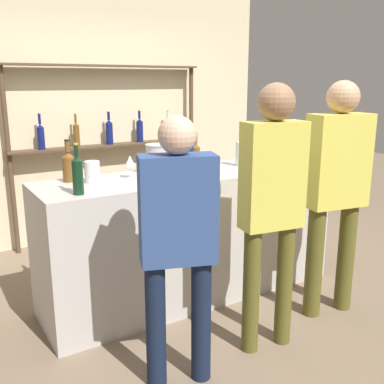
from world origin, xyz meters
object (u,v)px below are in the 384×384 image
object	(u,v)px
counter_bottle_0	(196,155)
customer_left	(178,234)
counter_bottle_5	(78,174)
counter_bottle_2	(188,159)
customer_center	(272,196)
counter_bottle_1	(182,155)
wine_glass	(130,162)
counter_bottle_3	(240,151)
cork_jar	(92,172)
counter_bottle_4	(68,166)
customer_right	(336,182)
ice_bucket	(159,159)

from	to	relation	value
counter_bottle_0	customer_left	xyz separation A→B (m)	(-0.79, -1.06, -0.23)
customer_left	counter_bottle_5	bearing A→B (deg)	43.27
counter_bottle_2	customer_center	bearing A→B (deg)	-80.70
counter_bottle_1	wine_glass	bearing A→B (deg)	-178.60
counter_bottle_0	counter_bottle_3	bearing A→B (deg)	-12.25
counter_bottle_3	customer_center	size ratio (longest dim) A/B	0.19
counter_bottle_1	wine_glass	world-z (taller)	counter_bottle_1
wine_glass	counter_bottle_1	bearing A→B (deg)	1.40
wine_glass	cork_jar	world-z (taller)	wine_glass
counter_bottle_0	wine_glass	xyz separation A→B (m)	(-0.62, -0.05, 0.01)
counter_bottle_0	counter_bottle_4	xyz separation A→B (m)	(-1.05, 0.08, 0.00)
customer_center	customer_right	xyz separation A→B (m)	(0.73, 0.11, -0.01)
counter_bottle_0	customer_left	size ratio (longest dim) A/B	0.20
counter_bottle_4	ice_bucket	bearing A→B (deg)	-7.93
counter_bottle_1	cork_jar	distance (m)	0.76
counter_bottle_3	customer_left	bearing A→B (deg)	-140.51
ice_bucket	cork_jar	xyz separation A→B (m)	(-0.55, -0.02, -0.04)
cork_jar	customer_center	xyz separation A→B (m)	(0.82, -1.01, -0.07)
counter_bottle_0	counter_bottle_2	world-z (taller)	counter_bottle_2
counter_bottle_5	customer_right	xyz separation A→B (m)	(1.74, -0.61, -0.14)
counter_bottle_0	counter_bottle_3	distance (m)	0.41
customer_center	counter_bottle_0	bearing A→B (deg)	4.45
counter_bottle_2	counter_bottle_3	distance (m)	0.65
cork_jar	customer_center	world-z (taller)	customer_center
counter_bottle_2	counter_bottle_3	world-z (taller)	counter_bottle_2
counter_bottle_2	counter_bottle_5	size ratio (longest dim) A/B	1.10
customer_center	ice_bucket	bearing A→B (deg)	23.81
wine_glass	ice_bucket	xyz separation A→B (m)	(0.26, 0.03, -0.01)
counter_bottle_2	customer_left	bearing A→B (deg)	-124.71
counter_bottle_4	ice_bucket	xyz separation A→B (m)	(0.69, -0.10, -0.00)
customer_left	counter_bottle_3	bearing A→B (deg)	-30.93
wine_glass	counter_bottle_5	bearing A→B (deg)	-150.08
customer_right	counter_bottle_3	bearing A→B (deg)	25.70
counter_bottle_5	cork_jar	bearing A→B (deg)	55.63
ice_bucket	customer_left	distance (m)	1.15
wine_glass	customer_center	size ratio (longest dim) A/B	0.10
wine_glass	customer_left	distance (m)	1.06
wine_glass	customer_right	world-z (taller)	customer_right
counter_bottle_3	customer_right	distance (m)	0.90
ice_bucket	customer_center	xyz separation A→B (m)	(0.26, -1.04, -0.11)
wine_glass	customer_left	bearing A→B (deg)	-99.56
counter_bottle_0	customer_center	distance (m)	1.07
counter_bottle_5	customer_left	world-z (taller)	customer_left
counter_bottle_2	customer_right	size ratio (longest dim) A/B	0.21
counter_bottle_2	wine_glass	xyz separation A→B (m)	(-0.39, 0.21, -0.02)
counter_bottle_1	customer_left	xyz separation A→B (m)	(-0.64, -1.03, -0.25)
counter_bottle_4	counter_bottle_5	size ratio (longest dim) A/B	0.93
counter_bottle_1	counter_bottle_3	world-z (taller)	counter_bottle_1
counter_bottle_0	ice_bucket	distance (m)	0.36
ice_bucket	cork_jar	world-z (taller)	ice_bucket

